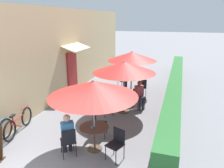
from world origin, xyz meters
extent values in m
cube|color=#D6B784|center=(-2.55, 7.19, 2.10)|extent=(0.24, 14.37, 4.20)
cube|color=maroon|center=(-2.39, 6.47, 1.05)|extent=(0.08, 0.96, 2.10)
cube|color=beige|center=(-2.08, 6.47, 2.35)|extent=(0.78, 1.80, 0.30)
cube|color=gray|center=(2.75, 7.09, 0.23)|extent=(0.44, 13.37, 0.45)
cube|color=#2D6B33|center=(2.75, 7.09, 0.73)|extent=(0.60, 12.70, 0.56)
cylinder|color=brown|center=(0.68, 1.88, 0.01)|extent=(0.44, 0.44, 0.02)
cylinder|color=brown|center=(0.68, 1.88, 0.37)|extent=(0.06, 0.06, 0.72)
cylinder|color=brown|center=(0.68, 1.88, 0.73)|extent=(0.85, 0.85, 0.02)
cylinder|color=#B7B7BC|center=(0.68, 1.88, 1.04)|extent=(0.04, 0.04, 2.07)
cone|color=red|center=(0.68, 1.88, 1.91)|extent=(2.49, 2.49, 0.44)
sphere|color=#B7B7BC|center=(0.68, 1.88, 2.13)|extent=(0.07, 0.07, 0.07)
cube|color=black|center=(1.40, 1.59, 0.45)|extent=(0.52, 0.52, 0.04)
cube|color=black|center=(1.46, 1.76, 0.66)|extent=(0.36, 0.17, 0.42)
cylinder|color=black|center=(1.16, 1.49, 0.23)|extent=(0.02, 0.02, 0.45)
cylinder|color=black|center=(1.49, 1.36, 0.23)|extent=(0.02, 0.02, 0.45)
cylinder|color=black|center=(1.30, 1.83, 0.23)|extent=(0.02, 0.02, 0.45)
cylinder|color=black|center=(1.63, 1.69, 0.23)|extent=(0.02, 0.02, 0.45)
cube|color=black|center=(0.58, 2.64, 0.45)|extent=(0.45, 0.45, 0.04)
cube|color=black|center=(0.39, 2.61, 0.66)|extent=(0.08, 0.38, 0.42)
cylinder|color=black|center=(0.78, 2.49, 0.23)|extent=(0.02, 0.02, 0.45)
cylinder|color=black|center=(0.73, 2.84, 0.23)|extent=(0.02, 0.02, 0.45)
cylinder|color=black|center=(0.42, 2.44, 0.23)|extent=(0.02, 0.02, 0.45)
cylinder|color=black|center=(0.37, 2.79, 0.23)|extent=(0.02, 0.02, 0.45)
cube|color=black|center=(0.08, 1.41, 0.45)|extent=(0.56, 0.56, 0.04)
cube|color=black|center=(0.19, 1.26, 0.66)|extent=(0.32, 0.26, 0.42)
cylinder|color=black|center=(0.11, 1.66, 0.23)|extent=(0.02, 0.02, 0.45)
cylinder|color=black|center=(-0.17, 1.44, 0.23)|extent=(0.02, 0.02, 0.45)
cylinder|color=black|center=(0.33, 1.38, 0.23)|extent=(0.02, 0.02, 0.45)
cylinder|color=black|center=(0.05, 1.16, 0.23)|extent=(0.02, 0.02, 0.45)
cylinder|color=#23232D|center=(0.03, 1.60, 0.24)|extent=(0.11, 0.11, 0.47)
cylinder|color=#23232D|center=(-0.09, 1.50, 0.24)|extent=(0.11, 0.11, 0.47)
cube|color=#23232D|center=(0.02, 1.48, 0.53)|extent=(0.46, 0.47, 0.12)
cube|color=teal|center=(0.09, 1.39, 0.78)|extent=(0.40, 0.38, 0.50)
sphere|color=beige|center=(0.08, 1.41, 1.15)|extent=(0.20, 0.20, 0.20)
cylinder|color=teal|center=(0.67, 1.77, 0.79)|extent=(0.07, 0.07, 0.09)
cylinder|color=brown|center=(0.82, 4.75, 0.01)|extent=(0.44, 0.44, 0.02)
cylinder|color=brown|center=(0.82, 4.75, 0.37)|extent=(0.06, 0.06, 0.72)
cylinder|color=brown|center=(0.82, 4.75, 0.73)|extent=(0.85, 0.85, 0.02)
cylinder|color=#B7B7BC|center=(0.82, 4.75, 1.04)|extent=(0.04, 0.04, 2.07)
cone|color=red|center=(0.82, 4.75, 1.91)|extent=(2.49, 2.49, 0.44)
sphere|color=#B7B7BC|center=(0.82, 4.75, 2.13)|extent=(0.07, 0.07, 0.07)
cube|color=black|center=(1.35, 5.29, 0.45)|extent=(0.57, 0.57, 0.04)
cube|color=black|center=(1.22, 5.42, 0.66)|extent=(0.29, 0.29, 0.42)
cylinder|color=black|center=(1.36, 5.04, 0.23)|extent=(0.02, 0.02, 0.45)
cylinder|color=black|center=(1.61, 5.30, 0.23)|extent=(0.02, 0.02, 0.45)
cylinder|color=black|center=(1.10, 5.29, 0.23)|extent=(0.02, 0.02, 0.45)
cylinder|color=black|center=(1.35, 5.55, 0.23)|extent=(0.02, 0.02, 0.45)
cylinder|color=#23232D|center=(1.43, 5.11, 0.24)|extent=(0.11, 0.11, 0.47)
cylinder|color=#23232D|center=(1.54, 5.22, 0.24)|extent=(0.11, 0.11, 0.47)
cube|color=#23232D|center=(1.42, 5.23, 0.53)|extent=(0.47, 0.47, 0.12)
cube|color=#AD424C|center=(1.34, 5.31, 0.78)|extent=(0.40, 0.40, 0.50)
sphere|color=brown|center=(1.35, 5.29, 1.15)|extent=(0.20, 0.20, 0.20)
cube|color=black|center=(0.28, 4.20, 0.45)|extent=(0.57, 0.57, 0.04)
cube|color=black|center=(0.41, 4.07, 0.66)|extent=(0.29, 0.29, 0.42)
cylinder|color=black|center=(0.28, 4.45, 0.23)|extent=(0.02, 0.02, 0.45)
cylinder|color=black|center=(0.02, 4.20, 0.23)|extent=(0.02, 0.02, 0.45)
cylinder|color=black|center=(0.53, 4.20, 0.23)|extent=(0.02, 0.02, 0.45)
cylinder|color=black|center=(0.28, 3.94, 0.23)|extent=(0.02, 0.02, 0.45)
cylinder|color=white|center=(0.94, 4.75, 0.79)|extent=(0.07, 0.07, 0.09)
cylinder|color=brown|center=(0.55, 7.30, 0.01)|extent=(0.44, 0.44, 0.02)
cylinder|color=brown|center=(0.55, 7.30, 0.37)|extent=(0.06, 0.06, 0.72)
cylinder|color=brown|center=(0.55, 7.30, 0.73)|extent=(0.85, 0.85, 0.02)
cylinder|color=#B7B7BC|center=(0.55, 7.30, 1.04)|extent=(0.04, 0.04, 2.07)
cone|color=red|center=(0.55, 7.30, 1.91)|extent=(2.49, 2.49, 0.44)
sphere|color=#B7B7BC|center=(0.55, 7.30, 2.13)|extent=(0.07, 0.07, 0.07)
cube|color=black|center=(-0.04, 7.78, 0.45)|extent=(0.56, 0.56, 0.04)
cube|color=black|center=(-0.16, 7.64, 0.66)|extent=(0.31, 0.26, 0.42)
cylinder|color=black|center=(0.21, 7.81, 0.23)|extent=(0.02, 0.02, 0.45)
cylinder|color=black|center=(-0.07, 8.04, 0.23)|extent=(0.02, 0.02, 0.45)
cylinder|color=black|center=(-0.02, 7.53, 0.23)|extent=(0.02, 0.02, 0.45)
cylinder|color=black|center=(-0.29, 7.76, 0.23)|extent=(0.02, 0.02, 0.45)
cylinder|color=#23232D|center=(0.13, 7.87, 0.24)|extent=(0.11, 0.11, 0.47)
cylinder|color=#23232D|center=(0.01, 7.97, 0.24)|extent=(0.11, 0.11, 0.47)
cube|color=#23232D|center=(0.02, 7.85, 0.53)|extent=(0.46, 0.47, 0.12)
cube|color=#4C8456|center=(-0.05, 7.77, 0.78)|extent=(0.40, 0.39, 0.50)
sphere|color=brown|center=(-0.04, 7.78, 1.15)|extent=(0.20, 0.20, 0.20)
cube|color=black|center=(1.15, 6.82, 0.45)|extent=(0.56, 0.56, 0.04)
cube|color=black|center=(1.26, 6.96, 0.66)|extent=(0.31, 0.26, 0.42)
cylinder|color=black|center=(0.89, 6.79, 0.23)|extent=(0.02, 0.02, 0.45)
cylinder|color=black|center=(1.17, 6.56, 0.23)|extent=(0.02, 0.02, 0.45)
cylinder|color=black|center=(1.12, 7.07, 0.23)|extent=(0.02, 0.02, 0.45)
cylinder|color=black|center=(1.40, 6.84, 0.23)|extent=(0.02, 0.02, 0.45)
cylinder|color=#B73D3D|center=(0.63, 7.31, 0.79)|extent=(0.07, 0.07, 0.09)
torus|color=black|center=(-2.26, 1.58, 0.34)|extent=(0.14, 0.69, 0.69)
cylinder|color=#236BA8|center=(-2.26, 1.53, 0.71)|extent=(0.08, 0.46, 0.03)
torus|color=black|center=(-2.23, 2.57, 0.34)|extent=(0.19, 0.68, 0.68)
torus|color=black|center=(-2.03, 1.51, 0.34)|extent=(0.19, 0.68, 0.68)
cylinder|color=#B21E1E|center=(-2.13, 2.04, 0.53)|extent=(0.20, 0.84, 0.04)
cylinder|color=#B21E1E|center=(-2.10, 1.86, 0.36)|extent=(0.15, 0.61, 0.41)
cylinder|color=#B21E1E|center=(-2.08, 1.75, 0.63)|extent=(0.04, 0.04, 0.24)
cube|color=black|center=(-2.08, 1.75, 0.75)|extent=(0.14, 0.23, 0.05)
cylinder|color=#B21E1E|center=(-2.23, 2.53, 0.70)|extent=(0.11, 0.46, 0.03)
cube|color=#422819|center=(-1.53, 0.52, 0.01)|extent=(0.15, 0.48, 0.02)
camera|label=1|loc=(2.88, -3.36, 3.76)|focal=35.00mm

